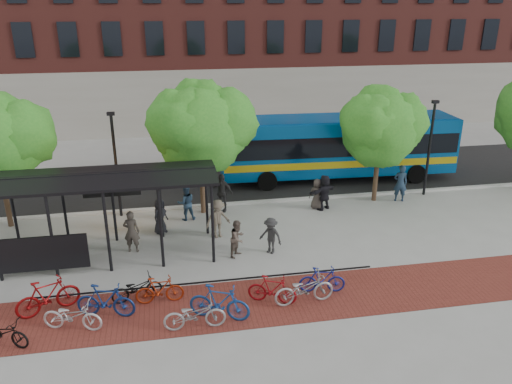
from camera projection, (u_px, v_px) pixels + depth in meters
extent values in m
plane|color=#9E9E99|center=(276.00, 236.00, 22.32)|extent=(160.00, 160.00, 0.00)
cube|color=black|center=(247.00, 178.00, 29.67)|extent=(160.00, 8.00, 0.01)
cube|color=#B7B7B2|center=(260.00, 202.00, 25.97)|extent=(160.00, 0.25, 0.12)
cube|color=maroon|center=(252.00, 302.00, 17.39)|extent=(24.00, 3.00, 0.01)
cube|color=black|center=(212.00, 292.00, 18.00)|extent=(12.00, 0.05, 0.95)
cylinder|color=black|center=(14.00, 212.00, 20.67)|extent=(0.12, 0.12, 3.30)
cylinder|color=black|center=(52.00, 237.00, 18.52)|extent=(0.12, 0.12, 3.30)
cylinder|color=black|center=(64.00, 209.00, 21.00)|extent=(0.12, 0.12, 3.30)
cylinder|color=black|center=(107.00, 232.00, 18.86)|extent=(0.12, 0.12, 3.30)
cylinder|color=black|center=(113.00, 206.00, 21.34)|extent=(0.12, 0.12, 3.30)
cylinder|color=black|center=(161.00, 228.00, 19.19)|extent=(0.12, 0.12, 3.30)
cylinder|color=black|center=(161.00, 202.00, 21.67)|extent=(0.12, 0.12, 3.30)
cylinder|color=black|center=(213.00, 224.00, 19.53)|extent=(0.12, 0.12, 3.30)
cylinder|color=black|center=(207.00, 199.00, 22.01)|extent=(0.12, 0.12, 3.30)
cube|color=black|center=(26.00, 255.00, 18.54)|extent=(4.50, 0.08, 1.40)
cube|color=black|center=(76.00, 184.00, 18.64)|extent=(10.60, 1.65, 0.29)
cube|color=black|center=(81.00, 172.00, 19.93)|extent=(10.60, 1.65, 0.29)
cube|color=black|center=(85.00, 176.00, 20.72)|extent=(9.00, 0.10, 0.40)
cube|color=black|center=(112.00, 188.00, 21.16)|extent=(2.40, 0.12, 0.70)
cube|color=#FF7200|center=(112.00, 188.00, 21.24)|extent=(2.20, 0.02, 0.55)
cylinder|color=#382619|center=(7.00, 202.00, 22.92)|extent=(0.24, 0.24, 2.38)
sphere|color=#2B7C21|center=(20.00, 135.00, 22.16)|extent=(3.20, 3.20, 3.20)
cylinder|color=#382619|center=(202.00, 188.00, 24.40)|extent=(0.24, 0.24, 2.52)
sphere|color=#2B7C21|center=(200.00, 130.00, 23.35)|extent=(4.20, 4.20, 4.20)
sphere|color=#2B7C21|center=(222.00, 122.00, 23.60)|extent=(3.36, 3.36, 3.36)
sphere|color=#2B7C21|center=(182.00, 124.00, 22.79)|extent=(3.15, 3.15, 3.15)
sphere|color=#2B7C21|center=(201.00, 111.00, 23.45)|extent=(2.94, 2.94, 2.94)
cylinder|color=#382619|center=(376.00, 180.00, 25.95)|extent=(0.24, 0.24, 2.27)
sphere|color=#2B7C21|center=(380.00, 130.00, 25.00)|extent=(3.80, 3.80, 3.80)
sphere|color=#2B7C21|center=(397.00, 122.00, 25.23)|extent=(3.04, 3.04, 3.04)
sphere|color=#2B7C21|center=(369.00, 124.00, 24.45)|extent=(2.85, 2.85, 2.85)
sphere|color=#2B7C21|center=(380.00, 112.00, 25.10)|extent=(2.66, 2.66, 2.66)
cylinder|color=black|center=(116.00, 167.00, 23.56)|extent=(0.14, 0.14, 5.00)
cube|color=black|center=(111.00, 114.00, 22.65)|extent=(0.35, 0.20, 0.15)
cylinder|color=black|center=(429.00, 150.00, 26.24)|extent=(0.14, 0.14, 5.00)
cube|color=black|center=(435.00, 102.00, 25.33)|extent=(0.35, 0.20, 0.15)
cube|color=#08529B|center=(337.00, 144.00, 28.91)|extent=(13.67, 3.51, 3.11)
cube|color=black|center=(337.00, 140.00, 28.82)|extent=(13.40, 3.54, 1.13)
cube|color=gold|center=(336.00, 157.00, 29.18)|extent=(13.54, 3.56, 0.40)
cube|color=#08529B|center=(339.00, 119.00, 28.37)|extent=(13.39, 3.21, 0.20)
cylinder|color=black|center=(267.00, 181.00, 27.54)|extent=(1.10, 0.36, 1.08)
cylinder|color=black|center=(259.00, 165.00, 30.25)|extent=(1.10, 0.36, 1.08)
cylinder|color=black|center=(416.00, 174.00, 28.65)|extent=(1.10, 0.36, 1.08)
cylinder|color=black|center=(396.00, 159.00, 31.37)|extent=(1.10, 0.36, 1.08)
imported|color=black|center=(3.00, 332.00, 15.09)|extent=(1.86, 1.30, 0.93)
imported|color=maroon|center=(48.00, 296.00, 16.63)|extent=(2.16, 1.40, 1.26)
imported|color=silver|center=(72.00, 316.00, 15.80)|extent=(2.05, 1.18, 1.02)
imported|color=navy|center=(106.00, 301.00, 16.43)|extent=(2.06, 1.04, 1.19)
imported|color=black|center=(137.00, 288.00, 17.39)|extent=(1.86, 1.02, 0.93)
imported|color=maroon|center=(160.00, 290.00, 17.22)|extent=(1.68, 0.49, 1.00)
imported|color=gray|center=(195.00, 314.00, 15.83)|extent=(2.00, 0.70, 1.05)
imported|color=navy|center=(219.00, 302.00, 16.30)|extent=(2.13, 1.35, 1.24)
imported|color=maroon|center=(272.00, 290.00, 17.21)|extent=(1.78, 1.14, 1.04)
imported|color=#959698|center=(304.00, 289.00, 17.17)|extent=(2.21, 0.95, 1.13)
imported|color=navy|center=(322.00, 280.00, 17.85)|extent=(1.72, 0.74, 1.00)
imported|color=black|center=(160.00, 216.00, 22.35)|extent=(0.92, 0.95, 1.64)
imported|color=#36322B|center=(132.00, 232.00, 20.63)|extent=(0.73, 0.54, 1.83)
imported|color=#22384F|center=(186.00, 203.00, 23.71)|extent=(0.92, 0.76, 1.73)
imported|color=brown|center=(218.00, 219.00, 21.91)|extent=(1.29, 0.98, 1.77)
imported|color=#292929|center=(222.00, 193.00, 24.68)|extent=(1.23, 0.93, 1.94)
imported|color=black|center=(324.00, 192.00, 24.89)|extent=(1.73, 1.27, 1.81)
imported|color=#3E3631|center=(317.00, 194.00, 25.07)|extent=(0.82, 0.59, 1.55)
imported|color=#1C2F43|center=(400.00, 183.00, 25.92)|extent=(0.81, 0.63, 1.96)
imported|color=brown|center=(238.00, 238.00, 20.33)|extent=(0.95, 0.97, 1.57)
imported|color=#262626|center=(271.00, 236.00, 20.56)|extent=(1.14, 1.12, 1.58)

